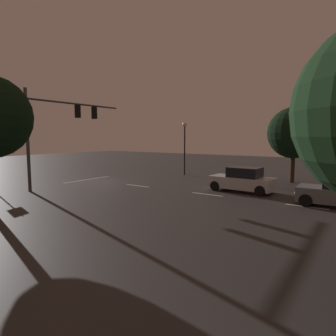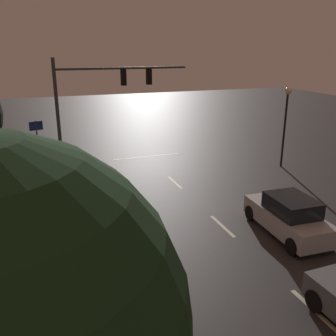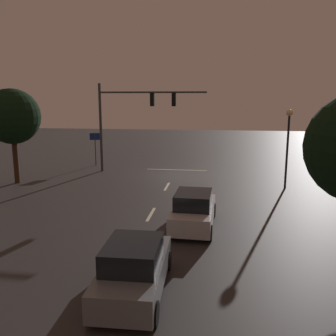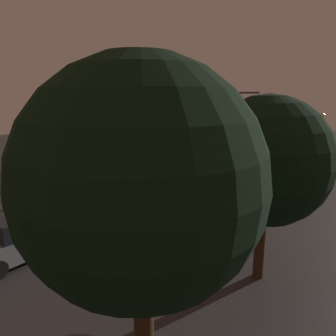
# 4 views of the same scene
# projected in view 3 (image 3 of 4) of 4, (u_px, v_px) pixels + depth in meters

# --- Properties ---
(ground_plane) EXTENTS (80.00, 80.00, 0.00)m
(ground_plane) POSITION_uv_depth(u_px,v_px,m) (174.00, 174.00, 28.33)
(ground_plane) COLOR #2D2B2B
(traffic_signal_assembly) EXTENTS (8.60, 0.47, 7.05)m
(traffic_signal_assembly) POSITION_uv_depth(u_px,v_px,m) (133.00, 111.00, 28.43)
(traffic_signal_assembly) COLOR #383A3D
(traffic_signal_assembly) RESTS_ON ground_plane
(lane_dash_far) EXTENTS (0.16, 2.20, 0.01)m
(lane_dash_far) POSITION_uv_depth(u_px,v_px,m) (167.00, 186.00, 24.44)
(lane_dash_far) COLOR beige
(lane_dash_far) RESTS_ON ground_plane
(lane_dash_mid) EXTENTS (0.16, 2.20, 0.01)m
(lane_dash_mid) POSITION_uv_depth(u_px,v_px,m) (151.00, 214.00, 18.61)
(lane_dash_mid) COLOR beige
(lane_dash_mid) RESTS_ON ground_plane
(lane_dash_near) EXTENTS (0.16, 2.20, 0.01)m
(lane_dash_near) POSITION_uv_depth(u_px,v_px,m) (120.00, 268.00, 12.77)
(lane_dash_near) COLOR beige
(lane_dash_near) RESTS_ON ground_plane
(stop_bar) EXTENTS (5.00, 0.16, 0.01)m
(stop_bar) POSITION_uv_depth(u_px,v_px,m) (177.00, 170.00, 30.09)
(stop_bar) COLOR beige
(stop_bar) RESTS_ON ground_plane
(car_approaching) EXTENTS (2.04, 4.43, 1.70)m
(car_approaching) POSITION_uv_depth(u_px,v_px,m) (194.00, 210.00, 16.68)
(car_approaching) COLOR #B7B7BC
(car_approaching) RESTS_ON ground_plane
(car_distant) EXTENTS (1.99, 4.41, 1.70)m
(car_distant) POSITION_uv_depth(u_px,v_px,m) (134.00, 269.00, 10.99)
(car_distant) COLOR slate
(car_distant) RESTS_ON ground_plane
(street_lamp_left_kerb) EXTENTS (0.44, 0.44, 5.21)m
(street_lamp_left_kerb) POSITION_uv_depth(u_px,v_px,m) (288.00, 134.00, 23.25)
(street_lamp_left_kerb) COLOR black
(street_lamp_left_kerb) RESTS_ON ground_plane
(route_sign) EXTENTS (0.88, 0.30, 2.92)m
(route_sign) POSITION_uv_depth(u_px,v_px,m) (95.00, 142.00, 31.79)
(route_sign) COLOR #383A3D
(route_sign) RESTS_ON ground_plane
(tree_right_near) EXTENTS (3.80, 3.80, 6.57)m
(tree_right_near) POSITION_uv_depth(u_px,v_px,m) (12.00, 117.00, 24.64)
(tree_right_near) COLOR #382314
(tree_right_near) RESTS_ON ground_plane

